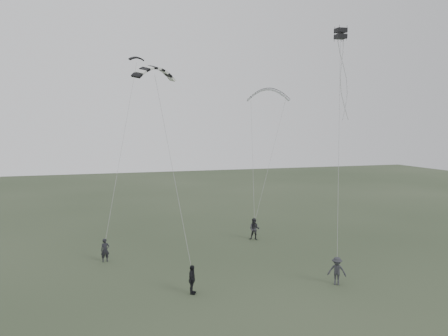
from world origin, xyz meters
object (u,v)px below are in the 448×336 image
object	(u,v)px
flyer_left	(105,250)
kite_pale_large	(268,89)
flyer_far	(337,271)
kite_dark_small	(137,58)
kite_striped	(155,67)
flyer_center	(192,280)
kite_box	(341,34)
flyer_right	(254,229)

from	to	relation	value
flyer_left	kite_pale_large	distance (m)	22.93
flyer_far	kite_dark_small	size ratio (longest dim) A/B	1.40
kite_dark_small	kite_striped	distance (m)	8.37
flyer_center	kite_box	xyz separation A→B (m)	(12.34, 4.20, 15.97)
flyer_left	kite_dark_small	size ratio (longest dim) A/B	1.35
flyer_right	kite_pale_large	xyz separation A→B (m)	(3.85, 6.27, 12.83)
flyer_left	flyer_center	bearing A→B (deg)	-67.52
kite_pale_large	kite_striped	size ratio (longest dim) A/B	1.37
flyer_left	kite_pale_large	world-z (taller)	kite_pale_large
kite_pale_large	flyer_right	bearing A→B (deg)	-92.98
flyer_far	kite_dark_small	xyz separation A→B (m)	(-10.66, 15.02, 14.99)
kite_striped	kite_box	distance (m)	13.92
flyer_right	flyer_left	bearing A→B (deg)	-137.94
flyer_far	kite_pale_large	distance (m)	22.47
flyer_center	kite_striped	size ratio (longest dim) A/B	0.55
flyer_center	kite_pale_large	distance (m)	24.45
kite_pale_large	kite_striped	distance (m)	17.39
kite_box	kite_dark_small	bearing A→B (deg)	150.41
flyer_right	flyer_center	size ratio (longest dim) A/B	1.09
flyer_left	flyer_far	distance (m)	16.67
flyer_center	kite_striped	xyz separation A→B (m)	(-1.22, 5.65, 13.15)
flyer_left	kite_pale_large	xyz separation A→B (m)	(16.73, 8.87, 12.93)
flyer_right	kite_box	bearing A→B (deg)	-26.55
flyer_left	kite_dark_small	xyz separation A→B (m)	(3.18, 5.73, 15.03)
flyer_left	flyer_right	world-z (taller)	flyer_right
kite_striped	kite_box	size ratio (longest dim) A/B	4.25
flyer_left	flyer_far	bearing A→B (deg)	-41.76
flyer_center	kite_pale_large	world-z (taller)	kite_pale_large
flyer_center	kite_box	world-z (taller)	kite_box
flyer_left	kite_pale_large	bearing A→B (deg)	20.07
flyer_left	flyer_far	xyz separation A→B (m)	(13.84, -9.29, 0.03)
flyer_right	flyer_center	distance (m)	13.44
flyer_right	kite_pale_large	bearing A→B (deg)	89.09
flyer_far	flyer_right	bearing A→B (deg)	128.47
flyer_far	kite_dark_small	distance (m)	23.75
flyer_center	kite_dark_small	bearing A→B (deg)	32.39
flyer_center	flyer_far	world-z (taller)	flyer_far
flyer_center	kite_dark_small	xyz separation A→B (m)	(-1.54, 13.80, 15.01)
flyer_left	kite_pale_large	size ratio (longest dim) A/B	0.39
kite_pale_large	kite_box	bearing A→B (deg)	-59.95
flyer_right	kite_dark_small	distance (m)	18.08
flyer_left	flyer_right	xyz separation A→B (m)	(12.88, 2.61, 0.10)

